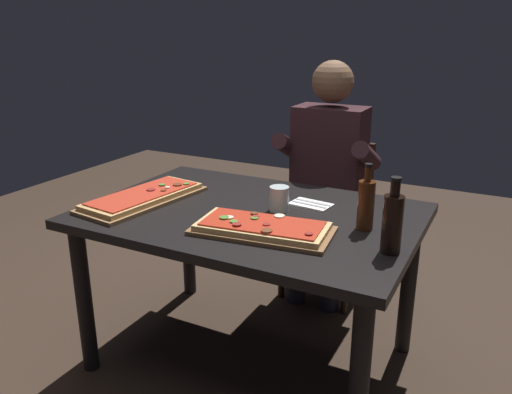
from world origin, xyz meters
TOP-DOWN VIEW (x-y plane):
  - ground_plane at (0.00, 0.00)m, footprint 6.40×6.40m
  - dining_table at (0.00, 0.00)m, footprint 1.40×0.96m
  - pizza_rectangular_front at (0.15, -0.19)m, footprint 0.56×0.32m
  - pizza_rectangular_left at (-0.49, -0.11)m, footprint 0.33×0.62m
  - wine_bottle_dark at (0.63, -0.14)m, footprint 0.07×0.07m
  - oil_bottle_amber at (0.49, 0.03)m, footprint 0.07×0.07m
  - tumbler_near_camera at (0.10, 0.07)m, footprint 0.08×0.08m
  - napkin_cutlery_set at (0.20, 0.19)m, footprint 0.19×0.13m
  - diner_chair at (0.07, 0.86)m, footprint 0.44×0.44m
  - seated_diner at (0.07, 0.74)m, footprint 0.53×0.41m

SIDE VIEW (x-z plane):
  - ground_plane at x=0.00m, z-range 0.00..0.00m
  - diner_chair at x=0.07m, z-range 0.05..0.92m
  - dining_table at x=0.00m, z-range 0.27..1.01m
  - seated_diner at x=0.07m, z-range 0.08..1.41m
  - napkin_cutlery_set at x=0.20m, z-range 0.74..0.75m
  - pizza_rectangular_left at x=-0.49m, z-range 0.74..0.78m
  - pizza_rectangular_front at x=0.15m, z-range 0.73..0.78m
  - tumbler_near_camera at x=0.10m, z-range 0.74..0.85m
  - oil_bottle_amber at x=0.49m, z-range 0.71..0.98m
  - wine_bottle_dark at x=0.63m, z-range 0.72..0.99m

